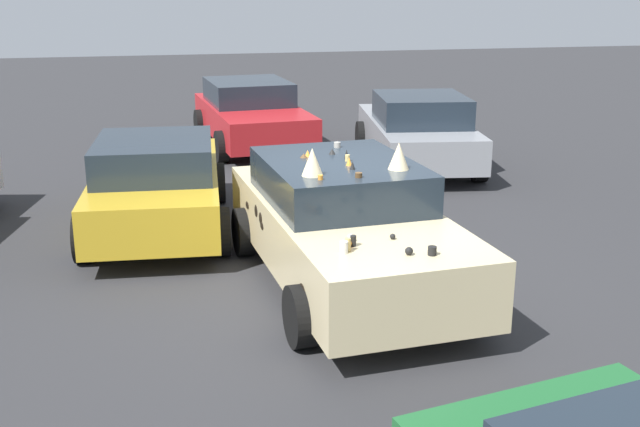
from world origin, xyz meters
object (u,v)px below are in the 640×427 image
object	(u,v)px
parked_sedan_row_back_far	(418,131)
parked_sedan_far_left	(157,183)
parked_sedan_far_right	(251,114)
art_car_decorated	(344,224)

from	to	relation	value
parked_sedan_row_back_far	parked_sedan_far_left	bearing A→B (deg)	128.84
parked_sedan_row_back_far	parked_sedan_far_right	distance (m)	3.90
parked_sedan_far_right	art_car_decorated	bearing A→B (deg)	-4.89
art_car_decorated	parked_sedan_row_back_far	bearing A→B (deg)	148.34
parked_sedan_row_back_far	parked_sedan_far_right	world-z (taller)	parked_sedan_row_back_far
art_car_decorated	parked_sedan_far_left	size ratio (longest dim) A/B	1.08
art_car_decorated	parked_sedan_row_back_far	xyz separation A→B (m)	(5.49, -2.84, -0.04)
parked_sedan_row_back_far	parked_sedan_far_left	world-z (taller)	parked_sedan_row_back_far
art_car_decorated	parked_sedan_far_left	xyz separation A→B (m)	(2.57, 2.08, -0.05)
art_car_decorated	parked_sedan_row_back_far	size ratio (longest dim) A/B	1.05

